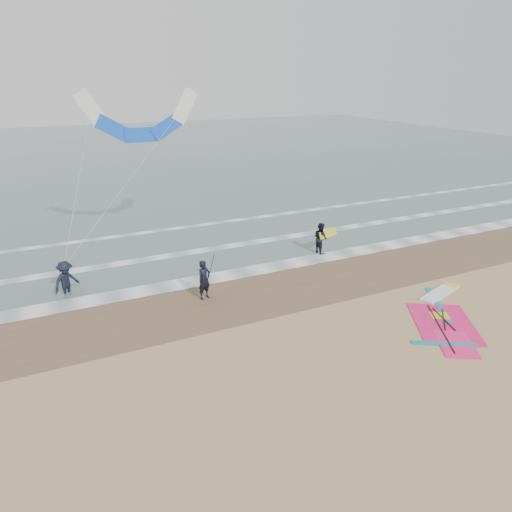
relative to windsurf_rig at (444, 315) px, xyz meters
name	(u,v)px	position (x,y,z in m)	size (l,w,h in m)	color
ground	(360,352)	(-4.77, -0.73, -0.04)	(120.00, 120.00, 0.00)	tan
sea_water	(123,154)	(-4.77, 47.27, -0.02)	(120.00, 80.00, 0.02)	#47605E
wet_sand_band	(281,286)	(-4.77, 5.27, -0.03)	(120.00, 5.00, 0.01)	brown
foam_waterline	(244,254)	(-4.77, 9.71, -0.01)	(120.00, 9.15, 0.02)	white
windsurf_rig	(444,315)	(0.00, 0.00, 0.00)	(5.47, 5.18, 0.13)	white
person_standing	(204,280)	(-8.42, 5.65, 0.86)	(0.65, 0.43, 1.78)	black
person_walking	(321,238)	(-0.79, 8.23, 0.84)	(0.85, 0.66, 1.74)	black
person_wading	(65,274)	(-13.89, 8.71, 0.93)	(1.24, 0.71, 1.92)	black
held_pole	(210,270)	(-8.12, 5.65, 1.27)	(0.17, 0.86, 1.82)	black
carried_kiteboard	(328,234)	(-0.39, 8.13, 1.07)	(1.30, 0.51, 0.39)	yellow
surf_kite	(141,121)	(-8.96, 13.61, 6.90)	(8.20, 5.02, 7.33)	white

